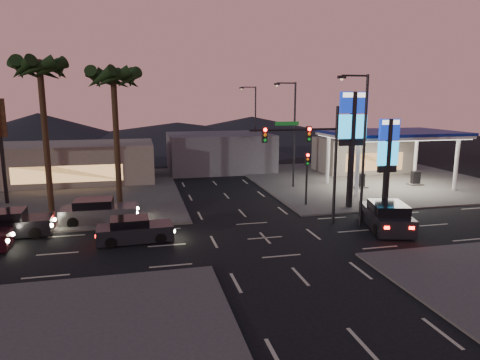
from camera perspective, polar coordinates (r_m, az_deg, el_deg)
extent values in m
plane|color=black|center=(26.70, 3.34, -7.72)|extent=(140.00, 140.00, 0.00)
cube|color=#47443F|center=(47.26, 16.53, 0.06)|extent=(24.00, 24.00, 0.12)
cube|color=#47443F|center=(42.03, -24.91, -1.79)|extent=(24.00, 24.00, 0.12)
cylinder|color=silver|center=(38.42, 15.38, 1.45)|extent=(0.36, 0.36, 5.00)
cylinder|color=silver|center=(44.07, 26.89, 1.81)|extent=(0.36, 0.36, 5.00)
cylinder|color=silver|center=(43.72, 11.64, 2.70)|extent=(0.36, 0.36, 5.00)
cylinder|color=silver|center=(48.76, 22.39, 2.92)|extent=(0.36, 0.36, 5.00)
cube|color=silver|center=(43.22, 19.52, 5.81)|extent=(12.00, 8.00, 0.50)
cube|color=white|center=(43.24, 19.49, 5.42)|extent=(11.60, 7.60, 0.06)
cube|color=navy|center=(43.21, 19.53, 6.01)|extent=(12.20, 8.20, 0.25)
cube|color=black|center=(42.25, 15.72, -0.10)|extent=(0.80, 0.50, 1.40)
cube|color=black|center=(45.44, 22.36, 0.23)|extent=(0.80, 0.50, 1.40)
cube|color=#726B5B|center=(52.25, 15.85, 3.24)|extent=(10.00, 6.00, 4.00)
cube|color=black|center=(33.92, 14.64, 3.71)|extent=(0.35, 0.35, 9.00)
cube|color=#0D2394|center=(33.69, 14.94, 9.96)|extent=(2.20, 0.30, 1.60)
cube|color=white|center=(33.69, 14.99, 10.90)|extent=(1.98, 0.32, 0.35)
cube|color=#1798DC|center=(33.75, 14.79, 6.91)|extent=(2.20, 0.30, 1.80)
cube|color=black|center=(33.85, 14.70, 4.88)|extent=(2.09, 0.28, 0.50)
cube|color=black|center=(34.44, 19.02, 1.89)|extent=(0.35, 0.35, 7.00)
cube|color=#0D2394|center=(34.16, 19.30, 6.37)|extent=(1.60, 0.30, 1.60)
cube|color=white|center=(34.13, 19.35, 7.29)|extent=(1.44, 0.32, 0.35)
cube|color=#1798DC|center=(34.33, 19.11, 3.38)|extent=(1.60, 0.30, 1.80)
cube|color=black|center=(34.49, 18.99, 1.40)|extent=(1.52, 0.28, 0.50)
cylinder|color=black|center=(29.55, 12.59, 1.82)|extent=(0.20, 0.20, 8.00)
cylinder|color=black|center=(28.10, 7.24, 6.68)|extent=(6.00, 0.14, 0.14)
cube|color=#0C3F14|center=(27.90, 6.29, 7.50)|extent=(1.60, 0.05, 0.25)
cube|color=black|center=(28.48, 9.12, 6.08)|extent=(0.32, 0.25, 1.00)
sphere|color=#FF0C07|center=(28.32, 9.26, 6.72)|extent=(0.22, 0.22, 0.22)
sphere|color=orange|center=(28.34, 9.24, 6.06)|extent=(0.20, 0.20, 0.20)
sphere|color=#0CB226|center=(28.37, 9.22, 5.39)|extent=(0.20, 0.20, 0.20)
cube|color=black|center=(27.49, 3.29, 6.03)|extent=(0.32, 0.25, 1.00)
sphere|color=#FF0C07|center=(27.32, 3.39, 6.70)|extent=(0.22, 0.22, 0.22)
sphere|color=orange|center=(27.34, 3.38, 6.01)|extent=(0.20, 0.20, 0.20)
sphere|color=#0CB226|center=(27.37, 3.38, 5.32)|extent=(0.20, 0.20, 0.20)
cylinder|color=black|center=(34.39, 8.85, -0.20)|extent=(0.16, 0.16, 4.00)
cube|color=black|center=(34.10, 8.94, 2.77)|extent=(0.32, 0.25, 1.00)
sphere|color=#FF0C07|center=(33.91, 9.05, 3.29)|extent=(0.22, 0.22, 0.22)
sphere|color=orange|center=(33.96, 9.03, 2.74)|extent=(0.20, 0.20, 0.20)
sphere|color=#0CB226|center=(34.00, 9.02, 2.19)|extent=(0.20, 0.20, 0.20)
cylinder|color=black|center=(29.23, 16.18, 3.54)|extent=(0.18, 0.18, 10.00)
cylinder|color=black|center=(28.63, 15.08, 13.29)|extent=(1.80, 0.12, 0.12)
cube|color=black|center=(28.22, 13.42, 13.21)|extent=(0.50, 0.25, 0.18)
sphere|color=#FFCC8C|center=(28.21, 13.41, 12.96)|extent=(0.20, 0.20, 0.20)
cylinder|color=black|center=(40.99, 7.25, 5.83)|extent=(0.18, 0.18, 10.00)
cylinder|color=black|center=(40.56, 6.20, 12.73)|extent=(1.80, 0.12, 0.12)
cube|color=black|center=(40.27, 4.96, 12.62)|extent=(0.50, 0.25, 0.18)
sphere|color=#FFCC8C|center=(40.27, 4.95, 12.45)|extent=(0.20, 0.20, 0.20)
cylinder|color=black|center=(54.29, 2.06, 7.09)|extent=(0.18, 0.18, 10.00)
cylinder|color=black|center=(53.97, 1.15, 12.27)|extent=(1.80, 0.12, 0.12)
cube|color=black|center=(53.75, 0.20, 12.17)|extent=(0.50, 0.25, 0.18)
sphere|color=#FFCC8C|center=(53.75, 0.20, 12.05)|extent=(0.20, 0.20, 0.20)
cylinder|color=black|center=(33.97, -16.11, 4.66)|extent=(0.44, 0.44, 10.20)
sphere|color=black|center=(33.85, -16.57, 13.27)|extent=(0.90, 0.90, 0.90)
cone|color=black|center=(33.79, -14.29, 12.88)|extent=(0.90, 2.74, 1.91)
cone|color=black|center=(34.72, -14.91, 12.79)|extent=(2.57, 2.57, 1.91)
cone|color=black|center=(35.13, -16.43, 12.68)|extent=(2.74, 0.90, 1.91)
cone|color=black|center=(34.81, -18.01, 12.62)|extent=(2.57, 2.57, 1.91)
cone|color=black|center=(33.93, -18.79, 12.64)|extent=(0.90, 2.74, 1.91)
cone|color=black|center=(32.98, -18.26, 12.74)|extent=(2.57, 2.57, 1.91)
cone|color=black|center=(32.54, -16.67, 12.86)|extent=(2.74, 0.90, 1.91)
cone|color=black|center=(32.88, -14.99, 12.92)|extent=(2.57, 2.57, 1.91)
cylinder|color=black|center=(34.55, -24.47, 4.72)|extent=(0.44, 0.44, 10.80)
sphere|color=black|center=(34.50, -25.18, 13.66)|extent=(0.90, 0.90, 0.90)
cone|color=black|center=(34.25, -22.95, 13.35)|extent=(0.90, 2.74, 1.91)
cone|color=black|center=(35.22, -23.33, 13.23)|extent=(2.57, 2.57, 1.91)
cone|color=black|center=(35.76, -24.71, 13.08)|extent=(2.74, 0.90, 1.91)
cone|color=black|center=(35.57, -26.32, 12.97)|extent=(2.57, 2.57, 1.91)
cone|color=black|center=(34.76, -27.29, 12.97)|extent=(0.90, 2.74, 1.91)
cone|color=black|center=(33.78, -27.02, 13.09)|extent=(2.57, 2.57, 1.91)
cone|color=black|center=(33.21, -25.60, 13.26)|extent=(2.74, 0.90, 1.91)
cone|color=black|center=(33.41, -23.88, 13.37)|extent=(2.57, 2.57, 1.91)
cylinder|color=black|center=(39.15, -28.97, 1.39)|extent=(0.30, 0.30, 6.00)
cube|color=#726B5B|center=(47.19, -21.30, 2.15)|extent=(16.00, 8.00, 4.00)
cube|color=#4C4C51|center=(51.49, -2.75, 3.75)|extent=(12.00, 9.00, 4.40)
cone|color=black|center=(86.27, -25.21, 6.10)|extent=(40.00, 40.00, 6.00)
cone|color=black|center=(87.36, 1.58, 6.82)|extent=(50.00, 50.00, 5.00)
cone|color=black|center=(84.82, -8.33, 6.26)|extent=(60.00, 60.00, 4.00)
cube|color=black|center=(26.65, -13.78, -6.80)|extent=(4.52, 2.05, 0.91)
cube|color=black|center=(26.47, -14.50, -5.59)|extent=(2.29, 1.81, 0.66)
cylinder|color=black|center=(27.61, -10.88, -6.57)|extent=(0.66, 0.27, 0.65)
cylinder|color=black|center=(25.97, -10.55, -7.67)|extent=(0.66, 0.27, 0.65)
cylinder|color=black|center=(27.54, -16.78, -6.89)|extent=(0.66, 0.27, 0.65)
cylinder|color=black|center=(25.91, -16.84, -8.01)|extent=(0.66, 0.27, 0.65)
sphere|color=#FFF2BF|center=(27.35, -9.16, -6.02)|extent=(0.22, 0.22, 0.22)
sphere|color=#FFF2BF|center=(26.20, -8.85, -6.76)|extent=(0.22, 0.22, 0.22)
cube|color=#FF140A|center=(27.23, -18.54, -6.35)|extent=(0.09, 0.26, 0.14)
cube|color=#FF140A|center=(26.07, -18.66, -7.11)|extent=(0.09, 0.26, 0.14)
sphere|color=#FFF2BF|center=(28.54, -28.06, -6.39)|extent=(0.23, 0.23, 0.23)
sphere|color=#FFF2BF|center=(27.34, -28.60, -7.15)|extent=(0.23, 0.23, 0.23)
cube|color=#505052|center=(31.23, -18.21, -4.31)|extent=(5.09, 2.24, 1.03)
cube|color=black|center=(31.11, -18.92, -3.10)|extent=(2.57, 2.01, 0.74)
cylinder|color=black|center=(32.09, -15.15, -4.23)|extent=(0.74, 0.29, 0.73)
cylinder|color=black|center=(30.21, -15.35, -5.17)|extent=(0.74, 0.29, 0.73)
cylinder|color=black|center=(32.45, -20.83, -4.40)|extent=(0.74, 0.29, 0.73)
cylinder|color=black|center=(30.60, -21.38, -5.33)|extent=(0.74, 0.29, 0.73)
sphere|color=#FFF2BF|center=(31.68, -13.55, -3.70)|extent=(0.25, 0.25, 0.25)
sphere|color=#FFF2BF|center=(30.35, -13.62, -4.34)|extent=(0.25, 0.25, 0.25)
cube|color=#FF140A|center=(32.24, -22.56, -3.82)|extent=(0.10, 0.29, 0.16)
cube|color=#FF140A|center=(30.93, -23.02, -4.45)|extent=(0.10, 0.29, 0.16)
cube|color=black|center=(30.41, -28.29, -5.50)|extent=(5.00, 2.27, 1.01)
cube|color=black|center=(30.33, -29.02, -4.30)|extent=(2.54, 2.00, 0.73)
cylinder|color=black|center=(31.07, -25.05, -5.39)|extent=(0.73, 0.30, 0.72)
cylinder|color=black|center=(29.27, -25.64, -6.39)|extent=(0.73, 0.30, 0.72)
sphere|color=#FFF2BF|center=(30.57, -23.53, -4.87)|extent=(0.25, 0.25, 0.25)
sphere|color=#FFF2BF|center=(29.29, -23.87, -5.55)|extent=(0.25, 0.25, 0.25)
cylinder|color=black|center=(32.33, -28.17, -5.12)|extent=(0.67, 0.30, 0.64)
cylinder|color=black|center=(30.80, -29.27, -5.96)|extent=(0.67, 0.30, 0.64)
sphere|color=#FFF2BF|center=(31.75, -27.01, -4.72)|extent=(0.22, 0.22, 0.22)
sphere|color=#FFF2BF|center=(30.66, -27.75, -5.31)|extent=(0.22, 0.22, 0.22)
cube|color=black|center=(30.00, 18.85, -4.86)|extent=(3.63, 5.81, 1.11)
cube|color=black|center=(29.48, 19.14, -3.67)|extent=(2.73, 3.16, 0.80)
cylinder|color=black|center=(31.40, 16.11, -4.55)|extent=(0.49, 0.84, 0.79)
cylinder|color=black|center=(31.97, 19.75, -4.50)|extent=(0.49, 0.84, 0.79)
cylinder|color=black|center=(28.21, 17.76, -6.38)|extent=(0.49, 0.84, 0.79)
cylinder|color=black|center=(28.84, 21.78, -6.27)|extent=(0.49, 0.84, 0.79)
cube|color=#FF140A|center=(27.26, 18.99, -6.02)|extent=(0.32, 0.18, 0.17)
cube|color=#FF140A|center=(27.72, 21.92, -5.94)|extent=(0.32, 0.18, 0.17)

